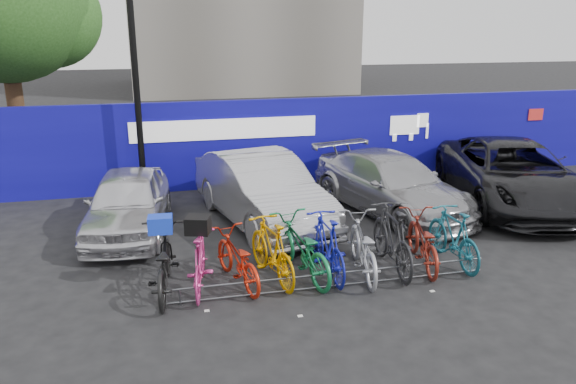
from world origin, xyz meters
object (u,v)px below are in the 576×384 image
object	(u,v)px
bike_6	(362,246)
bike_7	(392,238)
bike_3	(272,250)
bike_2	(237,259)
bike_8	(422,241)
bike_1	(200,262)
bike_5	(327,245)
bike_0	(163,263)
car_0	(128,202)
car_2	(391,184)
car_3	(512,174)
lamppost	(135,70)
bike_4	(301,248)
bike_rack	(334,280)
bike_9	(453,236)
car_1	(262,190)

from	to	relation	value
bike_6	bike_7	world-z (taller)	bike_7
bike_3	bike_6	size ratio (longest dim) A/B	0.93
bike_2	bike_3	distance (m)	0.63
bike_8	bike_1	bearing A→B (deg)	11.31
bike_2	bike_5	xyz separation A→B (m)	(1.63, 0.01, 0.10)
bike_0	bike_2	xyz separation A→B (m)	(1.25, 0.04, -0.07)
car_0	bike_8	size ratio (longest dim) A/B	2.08
bike_3	bike_8	distance (m)	2.84
car_2	bike_3	bearing A→B (deg)	-154.84
car_3	bike_8	distance (m)	4.86
lamppost	bike_4	size ratio (longest dim) A/B	2.95
bike_rack	bike_5	xyz separation A→B (m)	(0.04, 0.56, 0.41)
bike_rack	bike_9	bearing A→B (deg)	10.96
lamppost	bike_0	distance (m)	6.14
bike_2	bike_rack	bearing A→B (deg)	146.38
car_2	bike_0	bearing A→B (deg)	-165.57
lamppost	bike_8	size ratio (longest dim) A/B	3.19
car_1	bike_7	bearing A→B (deg)	-71.19
bike_3	bike_1	bearing A→B (deg)	-6.72
car_1	bike_9	xyz separation A→B (m)	(3.07, -3.04, -0.24)
bike_5	bike_rack	bearing A→B (deg)	84.23
bike_4	bike_5	world-z (taller)	bike_5
car_1	bike_2	world-z (taller)	car_1
bike_3	bike_6	bearing A→B (deg)	163.57
car_2	bike_4	world-z (taller)	car_2
car_0	bike_1	world-z (taller)	car_0
car_1	bike_1	bearing A→B (deg)	-131.10
car_1	bike_5	bearing A→B (deg)	-90.91
bike_rack	bike_2	xyz separation A→B (m)	(-1.58, 0.55, 0.31)
bike_1	bike_8	distance (m)	4.10
car_3	bike_5	distance (m)	6.40
bike_9	bike_6	bearing A→B (deg)	-0.77
bike_7	bike_2	bearing A→B (deg)	2.46
bike_7	lamppost	bearing A→B (deg)	-47.60
car_3	bike_5	bearing A→B (deg)	-138.81
lamppost	bike_0	bearing A→B (deg)	-86.14
bike_2	bike_6	world-z (taller)	bike_6
car_3	bike_7	size ratio (longest dim) A/B	2.79
bike_rack	bike_0	size ratio (longest dim) A/B	2.71
car_0	bike_6	size ratio (longest dim) A/B	1.97
car_3	bike_8	bearing A→B (deg)	-128.55
car_1	bike_4	distance (m)	2.95
bike_rack	car_3	xyz separation A→B (m)	(5.73, 3.47, 0.63)
car_3	bike_0	xyz separation A→B (m)	(-8.56, -2.96, -0.24)
car_1	bike_8	xyz separation A→B (m)	(2.46, -3.00, -0.28)
bike_2	bike_9	distance (m)	4.08
bike_8	bike_9	xyz separation A→B (m)	(0.61, -0.04, 0.04)
bike_0	bike_8	world-z (taller)	bike_0
car_1	bike_5	xyz separation A→B (m)	(0.62, -2.97, -0.21)
lamppost	bike_1	distance (m)	6.25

